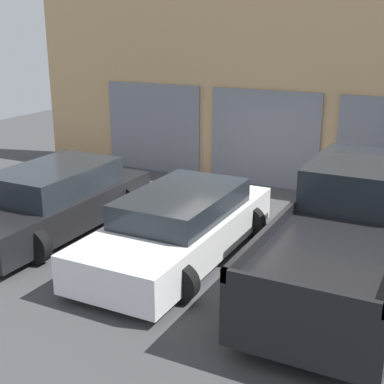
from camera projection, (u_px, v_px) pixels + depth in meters
The scene contains 8 objects.
ground_plane at pixel (224, 221), 11.58m from camera, with size 28.00×28.00×0.00m, color #3D3D3F.
shophouse_building at pixel (277, 88), 13.62m from camera, with size 14.54×0.68×5.13m.
pickup_truck at pixel (350, 234), 8.61m from camera, with size 2.60×5.23×1.83m.
sedan_white at pixel (180, 226), 9.71m from camera, with size 2.21×4.78×1.23m.
sedan_side at pixel (54, 200), 10.97m from camera, with size 2.24×4.63×1.33m.
parking_stripe_far_left at pixel (4, 218), 11.77m from camera, with size 0.12×2.20×0.01m, color gold.
parking_stripe_left at pixel (114, 242), 10.50m from camera, with size 0.12×2.20×0.01m, color gold.
parking_stripe_centre at pixel (255, 272), 9.22m from camera, with size 0.12×2.20×0.01m, color gold.
Camera 1 is at (4.31, -9.98, 4.11)m, focal length 50.00 mm.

